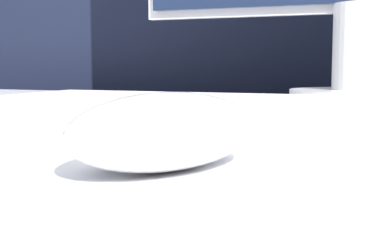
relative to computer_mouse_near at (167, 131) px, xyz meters
The scene contains 3 objects.
partition_panel 0.81m from the computer_mouse_near, 88.14° to the left, with size 5.00×0.03×1.19m.
computer_mouse_near is the anchor object (origin of this frame).
keyboard 0.23m from the computer_mouse_near, 99.80° to the left, with size 0.46×0.16×0.02m.
Camera 1 is at (0.09, -0.40, 0.77)m, focal length 50.00 mm.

